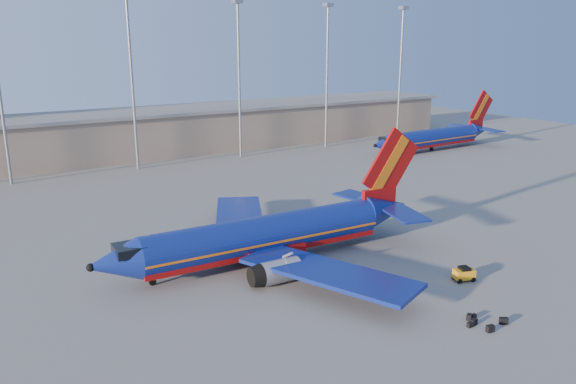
% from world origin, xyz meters
% --- Properties ---
extents(ground, '(220.00, 220.00, 0.00)m').
position_xyz_m(ground, '(0.00, 0.00, 0.00)').
color(ground, slate).
rests_on(ground, ground).
extents(terminal_building, '(122.00, 16.00, 8.50)m').
position_xyz_m(terminal_building, '(10.00, 58.00, 4.32)').
color(terminal_building, '#8A725F').
rests_on(terminal_building, ground).
extents(light_mast_row, '(101.60, 1.60, 28.65)m').
position_xyz_m(light_mast_row, '(5.00, 46.00, 17.55)').
color(light_mast_row, gray).
rests_on(light_mast_row, ground).
extents(aircraft_main, '(36.59, 35.18, 12.39)m').
position_xyz_m(aircraft_main, '(-6.49, -2.43, 2.65)').
color(aircraft_main, navy).
rests_on(aircraft_main, ground).
extents(aircraft_second, '(33.85, 13.18, 11.46)m').
position_xyz_m(aircraft_second, '(51.34, 30.99, 2.63)').
color(aircraft_second, navy).
rests_on(aircraft_second, ground).
extents(baggage_tug, '(2.12, 1.63, 1.35)m').
position_xyz_m(baggage_tug, '(5.95, -16.27, 0.70)').
color(baggage_tug, orange).
rests_on(baggage_tug, ground).
extents(luggage_pile, '(3.23, 2.60, 0.54)m').
position_xyz_m(luggage_pile, '(0.60, -22.81, 0.25)').
color(luggage_pile, black).
rests_on(luggage_pile, ground).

